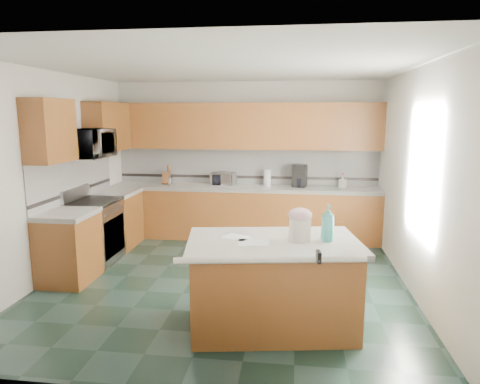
# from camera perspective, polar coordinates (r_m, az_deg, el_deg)

# --- Properties ---
(floor) EXTENTS (4.60, 4.60, 0.00)m
(floor) POSITION_cam_1_polar(r_m,az_deg,el_deg) (5.68, -1.99, -11.78)
(floor) COLOR black
(floor) RESTS_ON ground
(ceiling) EXTENTS (4.60, 4.60, 0.00)m
(ceiling) POSITION_cam_1_polar(r_m,az_deg,el_deg) (5.30, -2.18, 16.40)
(ceiling) COLOR white
(ceiling) RESTS_ON ground
(wall_back) EXTENTS (4.60, 0.04, 2.70)m
(wall_back) POSITION_cam_1_polar(r_m,az_deg,el_deg) (7.61, 0.77, 4.37)
(wall_back) COLOR white
(wall_back) RESTS_ON ground
(wall_front) EXTENTS (4.60, 0.04, 2.70)m
(wall_front) POSITION_cam_1_polar(r_m,az_deg,el_deg) (3.10, -9.09, -4.50)
(wall_front) COLOR white
(wall_front) RESTS_ON ground
(wall_left) EXTENTS (0.04, 4.60, 2.70)m
(wall_left) POSITION_cam_1_polar(r_m,az_deg,el_deg) (6.14, -23.97, 2.06)
(wall_left) COLOR white
(wall_left) RESTS_ON ground
(wall_right) EXTENTS (0.04, 4.60, 2.70)m
(wall_right) POSITION_cam_1_polar(r_m,az_deg,el_deg) (5.45, 22.74, 1.21)
(wall_right) COLOR white
(wall_right) RESTS_ON ground
(back_base_cab) EXTENTS (4.60, 0.60, 0.86)m
(back_base_cab) POSITION_cam_1_polar(r_m,az_deg,el_deg) (7.45, 0.47, -2.95)
(back_base_cab) COLOR #47270E
(back_base_cab) RESTS_ON ground
(back_countertop) EXTENTS (4.60, 0.64, 0.06)m
(back_countertop) POSITION_cam_1_polar(r_m,az_deg,el_deg) (7.36, 0.48, 0.54)
(back_countertop) COLOR white
(back_countertop) RESTS_ON back_base_cab
(back_upper_cab) EXTENTS (4.60, 0.33, 0.78)m
(back_upper_cab) POSITION_cam_1_polar(r_m,az_deg,el_deg) (7.39, 0.62, 8.78)
(back_upper_cab) COLOR #47270E
(back_upper_cab) RESTS_ON wall_back
(back_backsplash) EXTENTS (4.60, 0.02, 0.63)m
(back_backsplash) POSITION_cam_1_polar(r_m,az_deg,el_deg) (7.59, 0.74, 3.48)
(back_backsplash) COLOR silver
(back_backsplash) RESTS_ON back_countertop
(back_accent_band) EXTENTS (4.60, 0.01, 0.05)m
(back_accent_band) POSITION_cam_1_polar(r_m,az_deg,el_deg) (7.61, 0.73, 2.01)
(back_accent_band) COLOR black
(back_accent_band) RESTS_ON back_countertop
(left_base_cab_rear) EXTENTS (0.60, 0.82, 0.86)m
(left_base_cab_rear) POSITION_cam_1_polar(r_m,az_deg,el_deg) (7.29, -16.05, -3.64)
(left_base_cab_rear) COLOR #47270E
(left_base_cab_rear) RESTS_ON ground
(left_counter_rear) EXTENTS (0.64, 0.82, 0.06)m
(left_counter_rear) POSITION_cam_1_polar(r_m,az_deg,el_deg) (7.20, -16.23, -0.08)
(left_counter_rear) COLOR white
(left_counter_rear) RESTS_ON left_base_cab_rear
(left_base_cab_front) EXTENTS (0.60, 0.72, 0.86)m
(left_base_cab_front) POSITION_cam_1_polar(r_m,az_deg,el_deg) (5.97, -21.86, -7.06)
(left_base_cab_front) COLOR #47270E
(left_base_cab_front) RESTS_ON ground
(left_counter_front) EXTENTS (0.64, 0.72, 0.06)m
(left_counter_front) POSITION_cam_1_polar(r_m,az_deg,el_deg) (5.86, -22.16, -2.76)
(left_counter_front) COLOR white
(left_counter_front) RESTS_ON left_base_cab_front
(left_backsplash) EXTENTS (0.02, 2.30, 0.63)m
(left_backsplash) POSITION_cam_1_polar(r_m,az_deg,el_deg) (6.62, -21.21, 1.77)
(left_backsplash) COLOR silver
(left_backsplash) RESTS_ON wall_left
(left_accent_band) EXTENTS (0.01, 2.30, 0.05)m
(left_accent_band) POSITION_cam_1_polar(r_m,az_deg,el_deg) (6.64, -21.06, 0.10)
(left_accent_band) COLOR black
(left_accent_band) RESTS_ON wall_left
(left_upper_cab_rear) EXTENTS (0.33, 1.09, 0.78)m
(left_upper_cab_rear) POSITION_cam_1_polar(r_m,az_deg,el_deg) (7.27, -17.21, 8.30)
(left_upper_cab_rear) COLOR #47270E
(left_upper_cab_rear) RESTS_ON wall_left
(left_upper_cab_front) EXTENTS (0.33, 0.72, 0.78)m
(left_upper_cab_front) POSITION_cam_1_polar(r_m,az_deg,el_deg) (5.80, -24.04, 7.48)
(left_upper_cab_front) COLOR #47270E
(left_upper_cab_front) RESTS_ON wall_left
(range_body) EXTENTS (0.60, 0.76, 0.88)m
(range_body) POSITION_cam_1_polar(r_m,az_deg,el_deg) (6.60, -18.76, -5.16)
(range_body) COLOR #B7B7BC
(range_body) RESTS_ON ground
(range_oven_door) EXTENTS (0.02, 0.68, 0.55)m
(range_oven_door) POSITION_cam_1_polar(r_m,az_deg,el_deg) (6.49, -16.43, -5.66)
(range_oven_door) COLOR black
(range_oven_door) RESTS_ON range_body
(range_cooktop) EXTENTS (0.62, 0.78, 0.04)m
(range_cooktop) POSITION_cam_1_polar(r_m,az_deg,el_deg) (6.49, -18.99, -1.24)
(range_cooktop) COLOR black
(range_cooktop) RESTS_ON range_body
(range_handle) EXTENTS (0.02, 0.66, 0.02)m
(range_handle) POSITION_cam_1_polar(r_m,az_deg,el_deg) (6.38, -16.35, -2.39)
(range_handle) COLOR #B7B7BC
(range_handle) RESTS_ON range_body
(range_backguard) EXTENTS (0.06, 0.76, 0.18)m
(range_backguard) POSITION_cam_1_polar(r_m,az_deg,el_deg) (6.59, -21.08, -0.15)
(range_backguard) COLOR #B7B7BC
(range_backguard) RESTS_ON range_body
(microwave) EXTENTS (0.50, 0.73, 0.41)m
(microwave) POSITION_cam_1_polar(r_m,az_deg,el_deg) (6.39, -19.43, 6.09)
(microwave) COLOR #B7B7BC
(microwave) RESTS_ON wall_left
(island_base) EXTENTS (1.70, 1.14, 0.86)m
(island_base) POSITION_cam_1_polar(r_m,az_deg,el_deg) (4.40, 4.39, -12.53)
(island_base) COLOR #47270E
(island_base) RESTS_ON ground
(island_top) EXTENTS (1.82, 1.26, 0.06)m
(island_top) POSITION_cam_1_polar(r_m,az_deg,el_deg) (4.25, 4.48, -6.80)
(island_top) COLOR white
(island_top) RESTS_ON island_base
(island_bullnose) EXTENTS (1.67, 0.32, 0.06)m
(island_bullnose) POSITION_cam_1_polar(r_m,az_deg,el_deg) (3.77, 4.09, -9.03)
(island_bullnose) COLOR white
(island_bullnose) RESTS_ON island_base
(treat_jar) EXTENTS (0.24, 0.24, 0.22)m
(treat_jar) POSITION_cam_1_polar(r_m,az_deg,el_deg) (4.22, 7.98, -4.99)
(treat_jar) COLOR white
(treat_jar) RESTS_ON island_top
(treat_jar_lid) EXTENTS (0.23, 0.23, 0.14)m
(treat_jar_lid) POSITION_cam_1_polar(r_m,az_deg,el_deg) (4.19, 8.03, -3.07)
(treat_jar_lid) COLOR beige
(treat_jar_lid) RESTS_ON treat_jar
(treat_jar_knob) EXTENTS (0.08, 0.03, 0.03)m
(treat_jar_knob) POSITION_cam_1_polar(r_m,az_deg,el_deg) (4.18, 8.05, -2.42)
(treat_jar_knob) COLOR tan
(treat_jar_knob) RESTS_ON treat_jar_lid
(treat_jar_knob_end_l) EXTENTS (0.04, 0.04, 0.04)m
(treat_jar_knob_end_l) POSITION_cam_1_polar(r_m,az_deg,el_deg) (4.18, 7.52, -2.41)
(treat_jar_knob_end_l) COLOR tan
(treat_jar_knob_end_l) RESTS_ON treat_jar_lid
(treat_jar_knob_end_r) EXTENTS (0.04, 0.04, 0.04)m
(treat_jar_knob_end_r) POSITION_cam_1_polar(r_m,az_deg,el_deg) (4.18, 8.57, -2.43)
(treat_jar_knob_end_r) COLOR tan
(treat_jar_knob_end_r) RESTS_ON treat_jar_lid
(soap_bottle_island) EXTENTS (0.14, 0.15, 0.36)m
(soap_bottle_island) POSITION_cam_1_polar(r_m,az_deg,el_deg) (4.25, 11.63, -4.06)
(soap_bottle_island) COLOR teal
(soap_bottle_island) RESTS_ON island_top
(paper_sheet_a) EXTENTS (0.31, 0.24, 0.00)m
(paper_sheet_a) POSITION_cam_1_polar(r_m,az_deg,el_deg) (4.14, 1.84, -6.75)
(paper_sheet_a) COLOR white
(paper_sheet_a) RESTS_ON island_top
(paper_sheet_b) EXTENTS (0.32, 0.30, 0.00)m
(paper_sheet_b) POSITION_cam_1_polar(r_m,az_deg,el_deg) (4.32, -0.47, -6.04)
(paper_sheet_b) COLOR white
(paper_sheet_b) RESTS_ON island_top
(clamp_body) EXTENTS (0.05, 0.11, 0.10)m
(clamp_body) POSITION_cam_1_polar(r_m,az_deg,el_deg) (3.78, 10.43, -8.49)
(clamp_body) COLOR black
(clamp_body) RESTS_ON island_top
(clamp_handle) EXTENTS (0.02, 0.08, 0.02)m
(clamp_handle) POSITION_cam_1_polar(r_m,az_deg,el_deg) (3.72, 10.47, -9.11)
(clamp_handle) COLOR black
(clamp_handle) RESTS_ON island_top
(knife_block) EXTENTS (0.12, 0.16, 0.23)m
(knife_block) POSITION_cam_1_polar(r_m,az_deg,el_deg) (7.67, -9.83, 1.83)
(knife_block) COLOR #472814
(knife_block) RESTS_ON back_countertop
(utensil_crock) EXTENTS (0.11, 0.11, 0.14)m
(utensil_crock) POSITION_cam_1_polar(r_m,az_deg,el_deg) (7.69, -9.43, 1.58)
(utensil_crock) COLOR black
(utensil_crock) RESTS_ON back_countertop
(utensil_bundle) EXTENTS (0.06, 0.06, 0.20)m
(utensil_bundle) POSITION_cam_1_polar(r_m,az_deg,el_deg) (7.67, -9.47, 2.84)
(utensil_bundle) COLOR #472814
(utensil_bundle) RESTS_ON utensil_crock
(toaster_oven) EXTENTS (0.45, 0.37, 0.22)m
(toaster_oven) POSITION_cam_1_polar(r_m,az_deg,el_deg) (7.43, -2.24, 1.74)
(toaster_oven) COLOR #B7B7BC
(toaster_oven) RESTS_ON back_countertop
(toaster_oven_door) EXTENTS (0.35, 0.01, 0.18)m
(toaster_oven_door) POSITION_cam_1_polar(r_m,az_deg,el_deg) (7.31, -2.40, 1.60)
(toaster_oven_door) COLOR black
(toaster_oven_door) RESTS_ON toaster_oven
(paper_towel) EXTENTS (0.12, 0.12, 0.28)m
(paper_towel) POSITION_cam_1_polar(r_m,az_deg,el_deg) (7.39, 3.67, 1.90)
(paper_towel) COLOR white
(paper_towel) RESTS_ON back_countertop
(paper_towel_base) EXTENTS (0.19, 0.19, 0.01)m
(paper_towel_base) POSITION_cam_1_polar(r_m,az_deg,el_deg) (7.41, 3.66, 0.89)
(paper_towel_base) COLOR #B7B7BC
(paper_towel_base) RESTS_ON back_countertop
(water_jug) EXTENTS (0.15, 0.15, 0.24)m
(water_jug) POSITION_cam_1_polar(r_m,az_deg,el_deg) (7.34, 7.54, 1.62)
(water_jug) COLOR #6792BB
(water_jug) RESTS_ON back_countertop
(water_jug_neck) EXTENTS (0.07, 0.07, 0.03)m
(water_jug_neck) POSITION_cam_1_polar(r_m,az_deg,el_deg) (7.32, 7.57, 2.67)
(water_jug_neck) COLOR #6792BB
(water_jug_neck) RESTS_ON water_jug
(coffee_maker) EXTENTS (0.27, 0.28, 0.38)m
(coffee_maker) POSITION_cam_1_polar(r_m,az_deg,el_deg) (7.35, 7.96, 2.16)
(coffee_maker) COLOR black
(coffee_maker) RESTS_ON back_countertop
(coffee_carafe) EXTENTS (0.16, 0.16, 0.16)m
(coffee_carafe) POSITION_cam_1_polar(r_m,az_deg,el_deg) (7.31, 7.95, 1.24)
(coffee_carafe) COLOR black
(coffee_carafe) RESTS_ON back_countertop
(soap_bottle_back) EXTENTS (0.14, 0.14, 0.21)m
(soap_bottle_back) POSITION_cam_1_polar(r_m,az_deg,el_deg) (7.38, 13.52, 1.36)
(soap_bottle_back) COLOR white
(soap_bottle_back) RESTS_ON back_countertop
(soap_back_cap) EXTENTS (0.02, 0.02, 0.03)m
(soap_back_cap) POSITION_cam_1_polar(r_m,az_deg,el_deg) (7.36, 13.56, 2.29)
(soap_back_cap) COLOR red
(soap_back_cap) RESTS_ON soap_bottle_back
(window_light_proxy) EXTENTS (0.02, 1.40, 1.10)m
(window_light_proxy) POSITION_cam_1_polar(r_m,az_deg,el_deg) (5.24, 23.10, 2.49)
(window_light_proxy) COLOR white
(window_light_proxy) RESTS_ON wall_right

